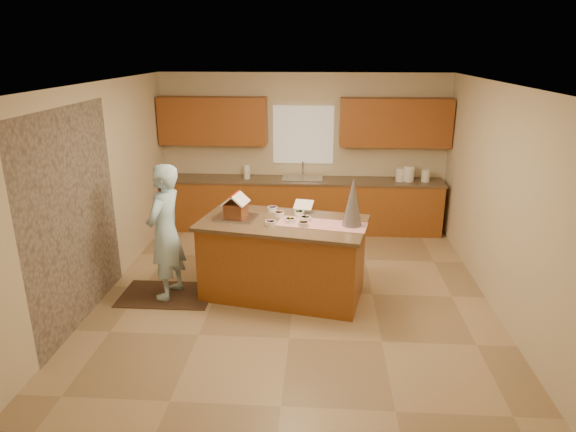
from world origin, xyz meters
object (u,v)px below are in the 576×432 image
(boy, at_px, (165,232))
(tinsel_tree, at_px, (353,202))
(gingerbread_house, at_px, (236,208))
(island_base, at_px, (283,260))

(boy, bearing_deg, tinsel_tree, 103.80)
(boy, xyz_separation_m, gingerbread_house, (0.87, 0.21, 0.28))
(island_base, height_order, tinsel_tree, tinsel_tree)
(island_base, height_order, boy, boy)
(island_base, distance_m, tinsel_tree, 1.20)
(gingerbread_house, bearing_deg, tinsel_tree, -6.91)
(tinsel_tree, height_order, gingerbread_house, tinsel_tree)
(tinsel_tree, bearing_deg, boy, -179.25)
(tinsel_tree, distance_m, boy, 2.38)
(island_base, xyz_separation_m, tinsel_tree, (0.86, -0.11, 0.84))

